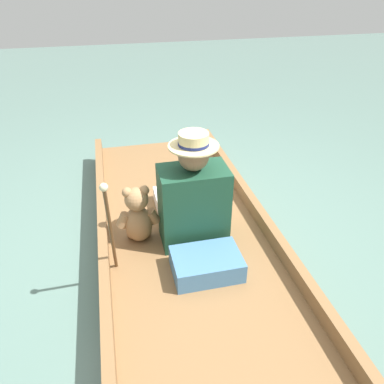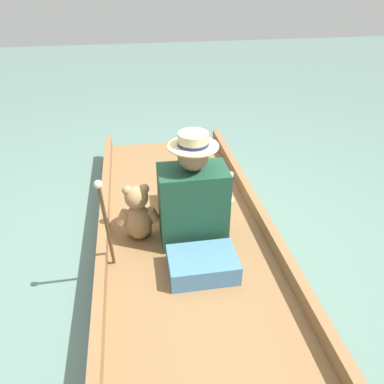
% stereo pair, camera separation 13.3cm
% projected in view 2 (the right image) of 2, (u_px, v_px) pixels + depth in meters
% --- Properties ---
extents(ground_plane, '(16.00, 16.00, 0.00)m').
position_uv_depth(ground_plane, '(184.00, 240.00, 2.79)').
color(ground_plane, slate).
extents(punt_boat, '(1.18, 2.94, 0.25)m').
position_uv_depth(punt_boat, '(183.00, 231.00, 2.75)').
color(punt_boat, brown).
rests_on(punt_boat, ground_plane).
extents(seat_cushion, '(0.41, 0.29, 0.13)m').
position_uv_depth(seat_cushion, '(203.00, 265.00, 2.26)').
color(seat_cushion, teal).
rests_on(seat_cushion, punt_boat).
extents(seated_person, '(0.44, 0.73, 0.78)m').
position_uv_depth(seated_person, '(191.00, 199.00, 2.50)').
color(seated_person, white).
rests_on(seated_person, punt_boat).
extents(teddy_bear, '(0.30, 0.17, 0.43)m').
position_uv_depth(teddy_bear, '(138.00, 214.00, 2.49)').
color(teddy_bear, '#9E754C').
rests_on(teddy_bear, punt_boat).
extents(wine_glass, '(0.09, 0.09, 0.24)m').
position_uv_depth(wine_glass, '(229.00, 184.00, 2.92)').
color(wine_glass, silver).
rests_on(wine_glass, punt_boat).
extents(walking_cane, '(0.04, 0.24, 0.72)m').
position_uv_depth(walking_cane, '(105.00, 219.00, 2.04)').
color(walking_cane, brown).
rests_on(walking_cane, punt_boat).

